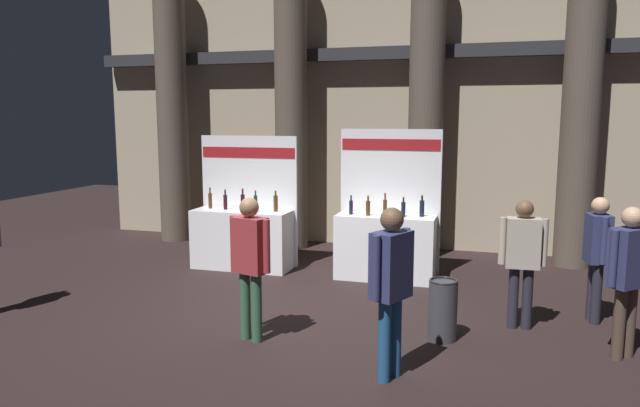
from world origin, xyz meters
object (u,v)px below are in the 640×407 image
exhibitor_booth_1 (386,241)px  visitor_4 (597,250)px  visitor_2 (522,253)px  visitor_0 (250,257)px  visitor_5 (628,269)px  visitor_3 (391,277)px  trash_bin (443,310)px  exhibitor_booth_0 (243,234)px

exhibitor_booth_1 → visitor_4: 3.15m
visitor_2 → exhibitor_booth_1: bearing=-44.9°
exhibitor_booth_1 → visitor_0: size_ratio=1.42×
exhibitor_booth_1 → visitor_2: exhibitor_booth_1 is taller
visitor_2 → visitor_0: bearing=20.4°
visitor_0 → visitor_4: visitor_0 is taller
visitor_5 → visitor_3: bearing=-16.0°
exhibitor_booth_1 → visitor_3: bearing=-79.2°
visitor_2 → visitor_3: bearing=52.1°
exhibitor_booth_1 → visitor_3: size_ratio=1.39×
visitor_2 → trash_bin: bearing=33.4°
exhibitor_booth_0 → exhibitor_booth_1: bearing=0.7°
exhibitor_booth_1 → visitor_4: bearing=-23.7°
exhibitor_booth_1 → visitor_0: (-1.02, -3.06, 0.38)m
visitor_5 → trash_bin: bearing=-43.3°
trash_bin → visitor_0: size_ratio=0.43×
exhibitor_booth_0 → exhibitor_booth_1: size_ratio=0.95×
exhibitor_booth_0 → trash_bin: (3.55, -2.38, -0.23)m
visitor_4 → visitor_2: bearing=-70.8°
exhibitor_booth_1 → visitor_2: (1.97, -1.77, 0.32)m
exhibitor_booth_1 → exhibitor_booth_0: bearing=-179.3°
trash_bin → visitor_5: bearing=0.4°
trash_bin → visitor_2: visitor_2 is taller
trash_bin → visitor_4: bearing=32.9°
exhibitor_booth_1 → visitor_5: bearing=-38.6°
visitor_5 → visitor_4: bearing=-127.3°
trash_bin → visitor_3: 1.43m
exhibitor_booth_0 → visitor_5: (5.45, -2.37, 0.39)m
exhibitor_booth_0 → visitor_5: 5.96m
visitor_0 → visitor_4: 4.28m
exhibitor_booth_1 → visitor_3: exhibitor_booth_1 is taller
visitor_4 → visitor_5: size_ratio=0.97×
exhibitor_booth_0 → trash_bin: 4.28m
visitor_5 → exhibitor_booth_1: bearing=-82.3°
exhibitor_booth_0 → exhibitor_booth_1: (2.46, 0.03, 0.02)m
visitor_0 → visitor_5: bearing=-153.9°
trash_bin → visitor_4: (1.77, 1.15, 0.57)m
trash_bin → visitor_3: bearing=-109.0°
visitor_3 → visitor_5: visitor_3 is taller
visitor_0 → visitor_5: visitor_0 is taller
visitor_3 → exhibitor_booth_0: bearing=-113.3°
exhibitor_booth_0 → trash_bin: size_ratio=3.14×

